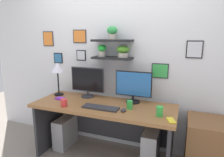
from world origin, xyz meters
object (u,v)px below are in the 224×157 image
at_px(water_cup, 160,111).
at_px(coffee_mug, 64,103).
at_px(computer_tower_left, 65,132).
at_px(keyboard, 100,108).
at_px(pen_cup, 130,105).
at_px(desk, 105,118).
at_px(monitor_left, 88,81).
at_px(desk_lamp, 57,70).
at_px(scissors_tray, 60,98).
at_px(computer_tower_right, 151,148).
at_px(monitor_right, 133,86).
at_px(drawer_cabinet, 206,148).
at_px(computer_mouse, 123,110).
at_px(cell_phone, 171,120).

bearing_deg(water_cup, coffee_mug, -174.50).
bearing_deg(computer_tower_left, keyboard, -18.13).
relative_size(pen_cup, computer_tower_left, 0.23).
bearing_deg(desk, computer_tower_left, 177.82).
distance_m(monitor_left, keyboard, 0.54).
relative_size(desk_lamp, coffee_mug, 5.31).
height_order(desk_lamp, pen_cup, desk_lamp).
height_order(desk_lamp, coffee_mug, desk_lamp).
xyz_separation_m(desk_lamp, pen_cup, (1.12, -0.16, -0.33)).
height_order(keyboard, coffee_mug, coffee_mug).
bearing_deg(scissors_tray, monitor_left, 38.80).
bearing_deg(water_cup, monitor_left, 162.00).
distance_m(water_cup, computer_tower_right, 0.61).
bearing_deg(monitor_right, desk_lamp, -176.01).
bearing_deg(scissors_tray, computer_tower_left, 100.30).
xyz_separation_m(coffee_mug, pen_cup, (0.77, 0.21, 0.01)).
height_order(keyboard, drawer_cabinet, keyboard).
height_order(monitor_left, computer_tower_right, monitor_left).
xyz_separation_m(computer_mouse, water_cup, (0.40, 0.01, 0.04)).
height_order(coffee_mug, computer_tower_right, coffee_mug).
distance_m(monitor_left, computer_mouse, 0.76).
distance_m(desk, monitor_left, 0.56).
xyz_separation_m(keyboard, computer_tower_right, (0.58, 0.20, -0.53)).
bearing_deg(computer_tower_left, desk, -2.18).
relative_size(cell_phone, water_cup, 1.27).
xyz_separation_m(monitor_right, computer_mouse, (-0.02, -0.35, -0.20)).
distance_m(keyboard, scissors_tray, 0.66).
distance_m(monitor_left, monitor_right, 0.66).
relative_size(cell_phone, scissors_tray, 1.17).
distance_m(monitor_left, pen_cup, 0.74).
bearing_deg(scissors_tray, computer_tower_right, 3.96).
height_order(scissors_tray, computer_tower_right, scissors_tray).
height_order(keyboard, cell_phone, keyboard).
relative_size(keyboard, coffee_mug, 4.89).
bearing_deg(keyboard, computer_tower_left, 161.87).
bearing_deg(desk_lamp, computer_tower_left, -26.65).
bearing_deg(drawer_cabinet, computer_tower_right, -172.59).
distance_m(monitor_left, water_cup, 1.11).
bearing_deg(desk, monitor_right, 25.92).
xyz_separation_m(monitor_left, keyboard, (0.35, -0.36, -0.21)).
distance_m(computer_mouse, cell_phone, 0.54).
height_order(desk, pen_cup, pen_cup).
xyz_separation_m(keyboard, coffee_mug, (-0.45, -0.09, 0.04)).
height_order(desk_lamp, computer_tower_right, desk_lamp).
distance_m(monitor_left, computer_tower_right, 1.20).
bearing_deg(keyboard, scissors_tray, 169.96).
relative_size(desk_lamp, scissors_tray, 3.98).
bearing_deg(computer_mouse, pen_cup, 67.87).
relative_size(monitor_right, computer_tower_right, 1.00).
distance_m(monitor_right, drawer_cabinet, 1.10).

